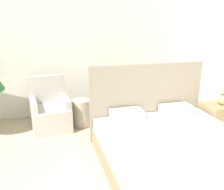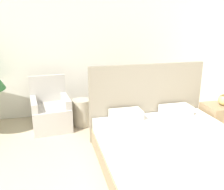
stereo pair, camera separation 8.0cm
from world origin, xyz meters
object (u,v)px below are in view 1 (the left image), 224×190
(armchair_near_window_left, at_px, (51,114))
(nightstand, at_px, (219,119))
(bed, at_px, (175,150))
(side_table, at_px, (81,113))
(armchair_near_window_right, at_px, (110,108))

(armchair_near_window_left, bearing_deg, nightstand, -25.07)
(bed, relative_size, nightstand, 4.03)
(nightstand, height_order, side_table, nightstand)
(armchair_near_window_right, height_order, side_table, armchair_near_window_right)
(armchair_near_window_right, bearing_deg, side_table, -176.28)
(armchair_near_window_right, xyz_separation_m, side_table, (-0.55, -0.03, -0.02))
(side_table, bearing_deg, nightstand, -23.57)
(nightstand, bearing_deg, armchair_near_window_right, 148.98)
(armchair_near_window_right, relative_size, nightstand, 1.72)
(armchair_near_window_right, bearing_deg, bed, -75.83)
(armchair_near_window_left, distance_m, nightstand, 2.94)
(armchair_near_window_right, distance_m, side_table, 0.55)
(armchair_near_window_left, xyz_separation_m, armchair_near_window_right, (1.10, 0.00, 0.00))
(armchair_near_window_left, relative_size, nightstand, 1.72)
(bed, xyz_separation_m, side_table, (-0.98, 1.69, -0.00))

